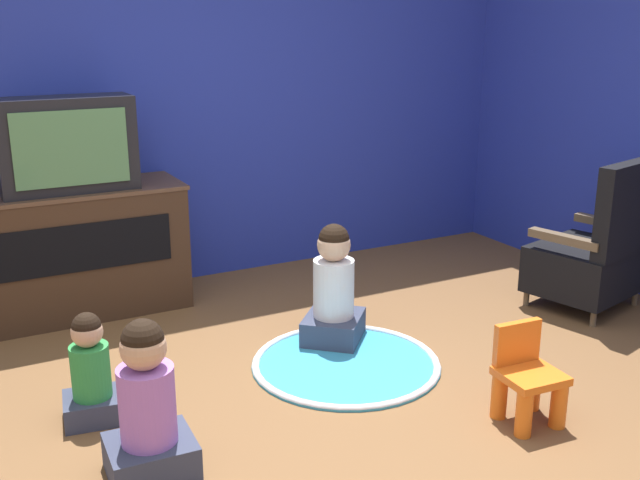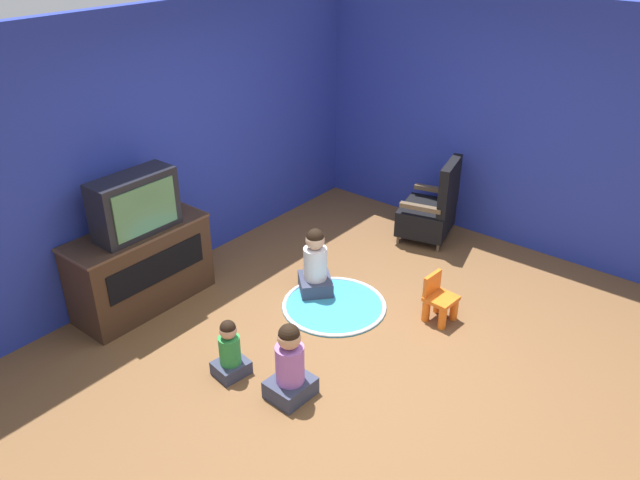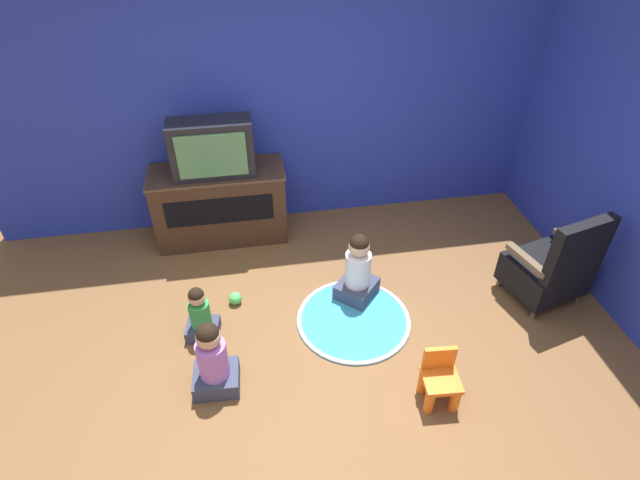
{
  "view_description": "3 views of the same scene",
  "coord_description": "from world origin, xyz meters",
  "px_view_note": "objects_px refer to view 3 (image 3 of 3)",
  "views": [
    {
      "loc": [
        -1.44,
        -2.52,
        1.75
      ],
      "look_at": [
        0.15,
        0.45,
        0.75
      ],
      "focal_mm": 42.0,
      "sensor_mm": 36.0,
      "label": 1
    },
    {
      "loc": [
        -3.54,
        -2.4,
        3.37
      ],
      "look_at": [
        0.04,
        0.49,
        0.89
      ],
      "focal_mm": 35.0,
      "sensor_mm": 36.0,
      "label": 2
    },
    {
      "loc": [
        -0.42,
        -2.34,
        3.23
      ],
      "look_at": [
        0.09,
        0.68,
        0.85
      ],
      "focal_mm": 28.0,
      "sensor_mm": 36.0,
      "label": 3
    }
  ],
  "objects_px": {
    "child_watching_center": "(200,315)",
    "toy_ball": "(235,298)",
    "black_armchair": "(552,268)",
    "child_watching_right": "(358,271)",
    "television": "(212,148)",
    "child_watching_left": "(213,361)",
    "yellow_kid_chair": "(440,381)",
    "tv_cabinet": "(220,203)"
  },
  "relations": [
    {
      "from": "television",
      "to": "child_watching_left",
      "type": "height_order",
      "value": "television"
    },
    {
      "from": "black_armchair",
      "to": "yellow_kid_chair",
      "type": "distance_m",
      "value": 1.59
    },
    {
      "from": "television",
      "to": "child_watching_right",
      "type": "bearing_deg",
      "value": -42.27
    },
    {
      "from": "black_armchair",
      "to": "child_watching_right",
      "type": "bearing_deg",
      "value": -24.77
    },
    {
      "from": "black_armchair",
      "to": "child_watching_left",
      "type": "height_order",
      "value": "black_armchair"
    },
    {
      "from": "black_armchair",
      "to": "toy_ball",
      "type": "relative_size",
      "value": 8.23
    },
    {
      "from": "yellow_kid_chair",
      "to": "toy_ball",
      "type": "relative_size",
      "value": 3.83
    },
    {
      "from": "tv_cabinet",
      "to": "child_watching_right",
      "type": "bearing_deg",
      "value": -43.78
    },
    {
      "from": "black_armchair",
      "to": "child_watching_center",
      "type": "xyz_separation_m",
      "value": [
        -3.05,
        0.07,
        -0.13
      ]
    },
    {
      "from": "black_armchair",
      "to": "child_watching_left",
      "type": "distance_m",
      "value": 2.98
    },
    {
      "from": "child_watching_left",
      "to": "toy_ball",
      "type": "height_order",
      "value": "child_watching_left"
    },
    {
      "from": "yellow_kid_chair",
      "to": "tv_cabinet",
      "type": "bearing_deg",
      "value": 127.87
    },
    {
      "from": "tv_cabinet",
      "to": "yellow_kid_chair",
      "type": "xyz_separation_m",
      "value": [
        1.52,
        -2.3,
        -0.21
      ]
    },
    {
      "from": "television",
      "to": "tv_cabinet",
      "type": "bearing_deg",
      "value": 90.0
    },
    {
      "from": "child_watching_center",
      "to": "black_armchair",
      "type": "bearing_deg",
      "value": 7.43
    },
    {
      "from": "toy_ball",
      "to": "child_watching_center",
      "type": "bearing_deg",
      "value": -130.6
    },
    {
      "from": "black_armchair",
      "to": "child_watching_center",
      "type": "relative_size",
      "value": 1.84
    },
    {
      "from": "child_watching_center",
      "to": "television",
      "type": "bearing_deg",
      "value": 89.97
    },
    {
      "from": "child_watching_left",
      "to": "child_watching_right",
      "type": "relative_size",
      "value": 0.97
    },
    {
      "from": "black_armchair",
      "to": "child_watching_right",
      "type": "distance_m",
      "value": 1.7
    },
    {
      "from": "yellow_kid_chair",
      "to": "child_watching_left",
      "type": "distance_m",
      "value": 1.66
    },
    {
      "from": "yellow_kid_chair",
      "to": "child_watching_left",
      "type": "xyz_separation_m",
      "value": [
        -1.62,
        0.38,
        0.1
      ]
    },
    {
      "from": "child_watching_center",
      "to": "child_watching_right",
      "type": "height_order",
      "value": "child_watching_right"
    },
    {
      "from": "child_watching_right",
      "to": "toy_ball",
      "type": "relative_size",
      "value": 5.91
    },
    {
      "from": "child_watching_center",
      "to": "child_watching_left",
      "type": "bearing_deg",
      "value": -69.72
    },
    {
      "from": "black_armchair",
      "to": "television",
      "type": "bearing_deg",
      "value": -40.03
    },
    {
      "from": "television",
      "to": "child_watching_center",
      "type": "bearing_deg",
      "value": -98.74
    },
    {
      "from": "child_watching_right",
      "to": "television",
      "type": "bearing_deg",
      "value": 90.14
    },
    {
      "from": "tv_cabinet",
      "to": "child_watching_center",
      "type": "bearing_deg",
      "value": -98.38
    },
    {
      "from": "black_armchair",
      "to": "toy_ball",
      "type": "bearing_deg",
      "value": -22.16
    },
    {
      "from": "tv_cabinet",
      "to": "yellow_kid_chair",
      "type": "distance_m",
      "value": 2.77
    },
    {
      "from": "tv_cabinet",
      "to": "television",
      "type": "distance_m",
      "value": 0.66
    },
    {
      "from": "television",
      "to": "yellow_kid_chair",
      "type": "height_order",
      "value": "television"
    },
    {
      "from": "toy_ball",
      "to": "child_watching_right",
      "type": "bearing_deg",
      "value": -4.08
    },
    {
      "from": "child_watching_center",
      "to": "toy_ball",
      "type": "xyz_separation_m",
      "value": [
        0.28,
        0.33,
        -0.17
      ]
    },
    {
      "from": "television",
      "to": "toy_ball",
      "type": "height_order",
      "value": "television"
    },
    {
      "from": "child_watching_left",
      "to": "child_watching_center",
      "type": "relative_size",
      "value": 1.28
    },
    {
      "from": "child_watching_right",
      "to": "toy_ball",
      "type": "distance_m",
      "value": 1.13
    },
    {
      "from": "television",
      "to": "child_watching_left",
      "type": "distance_m",
      "value": 2.02
    },
    {
      "from": "child_watching_center",
      "to": "toy_ball",
      "type": "height_order",
      "value": "child_watching_center"
    },
    {
      "from": "child_watching_center",
      "to": "toy_ball",
      "type": "relative_size",
      "value": 4.47
    },
    {
      "from": "child_watching_left",
      "to": "child_watching_right",
      "type": "distance_m",
      "value": 1.5
    }
  ]
}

